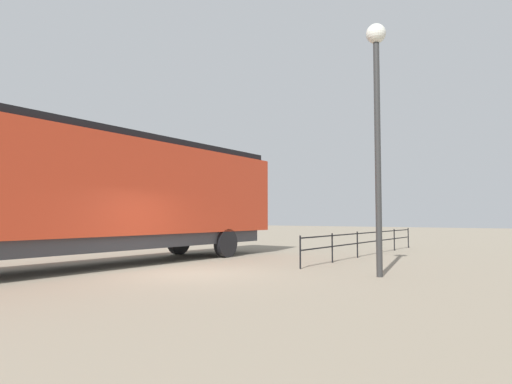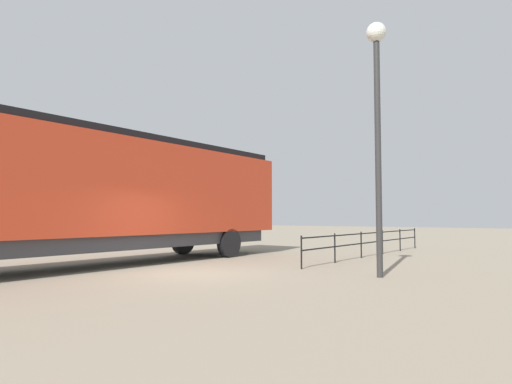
{
  "view_description": "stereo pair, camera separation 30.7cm",
  "coord_description": "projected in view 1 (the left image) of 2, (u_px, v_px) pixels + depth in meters",
  "views": [
    {
      "loc": [
        8.65,
        -9.06,
        1.56
      ],
      "look_at": [
        1.67,
        0.92,
        2.25
      ],
      "focal_mm": 31.16,
      "sensor_mm": 36.0,
      "label": 1
    },
    {
      "loc": [
        8.9,
        -8.88,
        1.56
      ],
      "look_at": [
        1.67,
        0.92,
        2.25
      ],
      "focal_mm": 31.16,
      "sensor_mm": 36.0,
      "label": 2
    }
  ],
  "objects": [
    {
      "name": "lamp_post",
      "position": [
        377.0,
        98.0,
        11.8
      ],
      "size": [
        0.53,
        0.53,
        6.74
      ],
      "color": "#2D2D2D",
      "rests_on": "ground_plane"
    },
    {
      "name": "platform_fence",
      "position": [
        368.0,
        239.0,
        17.91
      ],
      "size": [
        0.05,
        11.2,
        1.0
      ],
      "color": "black",
      "rests_on": "ground_plane"
    },
    {
      "name": "ground_plane",
      "position": [
        187.0,
        273.0,
        12.27
      ],
      "size": [
        120.0,
        120.0,
        0.0
      ],
      "primitive_type": "plane",
      "color": "gray"
    },
    {
      "name": "locomotive",
      "position": [
        114.0,
        192.0,
        14.48
      ],
      "size": [
        2.83,
        15.18,
        4.24
      ],
      "color": "red",
      "rests_on": "ground_plane"
    }
  ]
}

